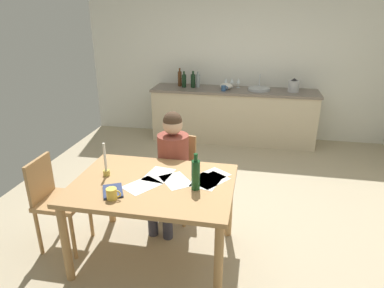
{
  "coord_description": "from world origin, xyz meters",
  "views": [
    {
      "loc": [
        0.38,
        -3.35,
        2.11
      ],
      "look_at": [
        -0.24,
        -0.2,
        0.85
      ],
      "focal_mm": 31.65,
      "sensor_mm": 36.0,
      "label": 1
    }
  ],
  "objects_px": {
    "bottle_oil": "(180,78)",
    "bottle_vinegar": "(184,81)",
    "coffee_mug": "(112,194)",
    "wine_glass_near_sink": "(238,81)",
    "candlestick": "(106,166)",
    "stovetop_kettle": "(294,86)",
    "mixing_bowl": "(226,86)",
    "chair_side_empty": "(55,198)",
    "dining_table": "(154,192)",
    "book_magazine": "(113,191)",
    "wine_glass_back_left": "(226,81)",
    "chair_at_table": "(176,172)",
    "teacup_on_counter": "(224,88)",
    "bottle_sauce": "(198,81)",
    "wine_glass_by_kettle": "(232,81)",
    "sink_unit": "(259,89)",
    "bottle_wine_red": "(193,81)",
    "person_seated": "(171,162)",
    "wine_bottle_on_table": "(196,174)"
  },
  "relations": [
    {
      "from": "mixing_bowl",
      "to": "bottle_oil",
      "type": "bearing_deg",
      "value": 174.47
    },
    {
      "from": "bottle_oil",
      "to": "stovetop_kettle",
      "type": "bearing_deg",
      "value": -2.5
    },
    {
      "from": "dining_table",
      "to": "book_magazine",
      "type": "bearing_deg",
      "value": -140.28
    },
    {
      "from": "chair_at_table",
      "to": "wine_glass_back_left",
      "type": "relative_size",
      "value": 5.76
    },
    {
      "from": "wine_glass_back_left",
      "to": "mixing_bowl",
      "type": "bearing_deg",
      "value": -81.86
    },
    {
      "from": "candlestick",
      "to": "wine_glass_by_kettle",
      "type": "distance_m",
      "value": 3.35
    },
    {
      "from": "bottle_vinegar",
      "to": "wine_glass_near_sink",
      "type": "relative_size",
      "value": 1.75
    },
    {
      "from": "dining_table",
      "to": "bottle_oil",
      "type": "xyz_separation_m",
      "value": [
        -0.51,
        3.22,
        0.37
      ]
    },
    {
      "from": "chair_side_empty",
      "to": "bottle_oil",
      "type": "bearing_deg",
      "value": 82.35
    },
    {
      "from": "wine_bottle_on_table",
      "to": "coffee_mug",
      "type": "bearing_deg",
      "value": -155.27
    },
    {
      "from": "wine_glass_back_left",
      "to": "candlestick",
      "type": "bearing_deg",
      "value": -102.6
    },
    {
      "from": "coffee_mug",
      "to": "stovetop_kettle",
      "type": "xyz_separation_m",
      "value": [
        1.61,
        3.46,
        0.2
      ]
    },
    {
      "from": "coffee_mug",
      "to": "wine_glass_near_sink",
      "type": "xyz_separation_m",
      "value": [
        0.72,
        3.61,
        0.21
      ]
    },
    {
      "from": "stovetop_kettle",
      "to": "teacup_on_counter",
      "type": "xyz_separation_m",
      "value": [
        -1.1,
        -0.15,
        -0.05
      ]
    },
    {
      "from": "coffee_mug",
      "to": "sink_unit",
      "type": "relative_size",
      "value": 0.33
    },
    {
      "from": "sink_unit",
      "to": "wine_glass_near_sink",
      "type": "bearing_deg",
      "value": 157.43
    },
    {
      "from": "wine_glass_by_kettle",
      "to": "bottle_oil",
      "type": "bearing_deg",
      "value": -175.65
    },
    {
      "from": "coffee_mug",
      "to": "book_magazine",
      "type": "distance_m",
      "value": 0.11
    },
    {
      "from": "chair_side_empty",
      "to": "bottle_sauce",
      "type": "distance_m",
      "value": 3.34
    },
    {
      "from": "wine_bottle_on_table",
      "to": "wine_glass_by_kettle",
      "type": "xyz_separation_m",
      "value": [
        0.01,
        3.33,
        0.12
      ]
    },
    {
      "from": "bottle_wine_red",
      "to": "wine_glass_back_left",
      "type": "distance_m",
      "value": 0.56
    },
    {
      "from": "wine_glass_near_sink",
      "to": "stovetop_kettle",
      "type": "bearing_deg",
      "value": -9.56
    },
    {
      "from": "chair_side_empty",
      "to": "bottle_wine_red",
      "type": "distance_m",
      "value": 3.29
    },
    {
      "from": "chair_at_table",
      "to": "wine_glass_back_left",
      "type": "bearing_deg",
      "value": 84.19
    },
    {
      "from": "person_seated",
      "to": "wine_glass_near_sink",
      "type": "distance_m",
      "value": 2.77
    },
    {
      "from": "dining_table",
      "to": "teacup_on_counter",
      "type": "distance_m",
      "value": 3.02
    },
    {
      "from": "candlestick",
      "to": "stovetop_kettle",
      "type": "bearing_deg",
      "value": 59.46
    },
    {
      "from": "candlestick",
      "to": "bottle_oil",
      "type": "relative_size",
      "value": 0.99
    },
    {
      "from": "chair_at_table",
      "to": "bottle_vinegar",
      "type": "distance_m",
      "value": 2.5
    },
    {
      "from": "chair_at_table",
      "to": "coffee_mug",
      "type": "relative_size",
      "value": 7.44
    },
    {
      "from": "coffee_mug",
      "to": "mixing_bowl",
      "type": "xyz_separation_m",
      "value": [
        0.53,
        3.47,
        0.15
      ]
    },
    {
      "from": "wine_glass_back_left",
      "to": "teacup_on_counter",
      "type": "xyz_separation_m",
      "value": [
        -0.0,
        -0.3,
        -0.06
      ]
    },
    {
      "from": "book_magazine",
      "to": "mixing_bowl",
      "type": "relative_size",
      "value": 1.07
    },
    {
      "from": "bottle_wine_red",
      "to": "wine_glass_by_kettle",
      "type": "distance_m",
      "value": 0.66
    },
    {
      "from": "chair_side_empty",
      "to": "mixing_bowl",
      "type": "distance_m",
      "value": 3.43
    },
    {
      "from": "candlestick",
      "to": "bottle_oil",
      "type": "distance_m",
      "value": 3.18
    },
    {
      "from": "book_magazine",
      "to": "teacup_on_counter",
      "type": "distance_m",
      "value": 3.27
    },
    {
      "from": "stovetop_kettle",
      "to": "teacup_on_counter",
      "type": "height_order",
      "value": "stovetop_kettle"
    },
    {
      "from": "wine_glass_back_left",
      "to": "chair_at_table",
      "type": "bearing_deg",
      "value": -95.81
    },
    {
      "from": "coffee_mug",
      "to": "mixing_bowl",
      "type": "relative_size",
      "value": 0.57
    },
    {
      "from": "candlestick",
      "to": "bottle_vinegar",
      "type": "height_order",
      "value": "bottle_vinegar"
    },
    {
      "from": "wine_glass_back_left",
      "to": "bottle_oil",
      "type": "bearing_deg",
      "value": -175.1
    },
    {
      "from": "book_magazine",
      "to": "bottle_sauce",
      "type": "height_order",
      "value": "bottle_sauce"
    },
    {
      "from": "bottle_oil",
      "to": "bottle_vinegar",
      "type": "height_order",
      "value": "bottle_oil"
    },
    {
      "from": "bottle_oil",
      "to": "wine_glass_back_left",
      "type": "height_order",
      "value": "bottle_oil"
    },
    {
      "from": "bottle_oil",
      "to": "wine_glass_back_left",
      "type": "bearing_deg",
      "value": 4.9
    },
    {
      "from": "chair_at_table",
      "to": "mixing_bowl",
      "type": "xyz_separation_m",
      "value": [
        0.28,
        2.41,
        0.45
      ]
    },
    {
      "from": "chair_at_table",
      "to": "chair_side_empty",
      "type": "distance_m",
      "value": 1.23
    },
    {
      "from": "chair_at_table",
      "to": "chair_side_empty",
      "type": "relative_size",
      "value": 1.0
    },
    {
      "from": "chair_at_table",
      "to": "bottle_sauce",
      "type": "bearing_deg",
      "value": 94.8
    }
  ]
}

